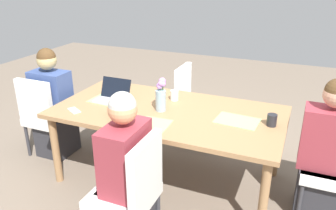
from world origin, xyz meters
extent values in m
plane|color=#756656|center=(0.00, 0.00, 0.00)|extent=(10.00, 10.00, 0.00)
cube|color=#9E754C|center=(0.00, 0.00, 0.71)|extent=(2.09, 1.08, 0.04)
cylinder|color=#9E754C|center=(-0.96, -0.46, 0.35)|extent=(0.07, 0.07, 0.69)
cylinder|color=#9E754C|center=(0.96, -0.46, 0.35)|extent=(0.07, 0.07, 0.69)
cylinder|color=#9E754C|center=(-0.96, 0.46, 0.35)|extent=(0.07, 0.07, 0.69)
cylinder|color=#9E754C|center=(0.96, 0.46, 0.35)|extent=(0.07, 0.07, 0.69)
cube|color=silver|center=(1.41, 0.02, 0.41)|extent=(0.44, 0.44, 0.08)
cube|color=silver|center=(1.41, 0.21, 0.68)|extent=(0.42, 0.06, 0.45)
cylinder|color=#333338|center=(1.22, -0.17, 0.18)|extent=(0.04, 0.04, 0.37)
cylinder|color=#333338|center=(1.22, 0.21, 0.18)|extent=(0.04, 0.04, 0.37)
cube|color=#2D2D33|center=(1.35, 0.02, 0.23)|extent=(0.34, 0.36, 0.45)
cube|color=#93333D|center=(1.35, 0.02, 0.70)|extent=(0.40, 0.24, 0.50)
cube|color=silver|center=(0.03, -0.90, 0.41)|extent=(0.44, 0.44, 0.08)
cube|color=silver|center=(0.22, -0.90, 0.68)|extent=(0.06, 0.42, 0.45)
cylinder|color=#333338|center=(-0.16, -0.71, 0.18)|extent=(0.04, 0.04, 0.37)
cube|color=#93333D|center=(0.03, -0.84, 0.70)|extent=(0.24, 0.40, 0.50)
sphere|color=tan|center=(0.03, -0.84, 1.07)|extent=(0.20, 0.20, 0.20)
sphere|color=beige|center=(0.03, -0.84, 1.10)|extent=(0.19, 0.19, 0.19)
cube|color=silver|center=(-1.40, -0.02, 0.41)|extent=(0.44, 0.44, 0.08)
cube|color=silver|center=(-1.40, -0.21, 0.68)|extent=(0.42, 0.06, 0.45)
cylinder|color=#333338|center=(-1.59, 0.17, 0.18)|extent=(0.04, 0.04, 0.37)
cylinder|color=#333338|center=(-1.21, 0.17, 0.18)|extent=(0.04, 0.04, 0.37)
cylinder|color=#333338|center=(-1.59, -0.21, 0.18)|extent=(0.04, 0.04, 0.37)
cylinder|color=#333338|center=(-1.21, -0.21, 0.18)|extent=(0.04, 0.04, 0.37)
cube|color=#2D2D33|center=(-1.34, -0.02, 0.23)|extent=(0.34, 0.36, 0.45)
cube|color=#384C84|center=(-1.34, -0.02, 0.70)|extent=(0.40, 0.24, 0.50)
sphere|color=tan|center=(-1.34, -0.02, 1.07)|extent=(0.20, 0.20, 0.20)
sphere|color=#51381E|center=(-1.34, -0.02, 1.10)|extent=(0.19, 0.19, 0.19)
cube|color=silver|center=(0.01, 0.88, 0.41)|extent=(0.44, 0.44, 0.08)
cube|color=silver|center=(-0.18, 0.88, 0.68)|extent=(0.06, 0.42, 0.45)
cylinder|color=#333338|center=(0.20, 1.07, 0.18)|extent=(0.04, 0.04, 0.37)
cylinder|color=#333338|center=(0.20, 0.69, 0.18)|extent=(0.04, 0.04, 0.37)
cylinder|color=#333338|center=(-0.18, 1.07, 0.18)|extent=(0.04, 0.04, 0.37)
cylinder|color=#333338|center=(-0.18, 0.69, 0.18)|extent=(0.04, 0.04, 0.37)
cylinder|color=#8EA8B7|center=(-0.06, -0.03, 0.83)|extent=(0.10, 0.10, 0.19)
sphere|color=#B27AC6|center=(-0.04, -0.03, 0.99)|extent=(0.05, 0.05, 0.05)
cylinder|color=#477A3D|center=(-0.04, -0.03, 0.96)|extent=(0.01, 0.01, 0.06)
sphere|color=#B27AC6|center=(-0.05, -0.01, 1.01)|extent=(0.07, 0.07, 0.07)
cylinder|color=#477A3D|center=(-0.05, -0.01, 0.97)|extent=(0.01, 0.01, 0.08)
sphere|color=#B27AC6|center=(-0.08, -0.02, 0.97)|extent=(0.05, 0.05, 0.05)
cylinder|color=#477A3D|center=(-0.08, -0.02, 0.95)|extent=(0.01, 0.01, 0.04)
sphere|color=#B27AC6|center=(-0.07, -0.04, 0.96)|extent=(0.05, 0.05, 0.05)
cylinder|color=#477A3D|center=(-0.07, -0.04, 0.94)|extent=(0.01, 0.01, 0.04)
sphere|color=#B27AC6|center=(-0.05, -0.04, 0.99)|extent=(0.05, 0.05, 0.05)
cylinder|color=#477A3D|center=(-0.05, -0.04, 0.96)|extent=(0.01, 0.01, 0.07)
cube|color=#7FAD70|center=(0.64, 0.01, 0.73)|extent=(0.38, 0.29, 0.00)
cube|color=#7FAD70|center=(0.01, -0.38, 0.73)|extent=(0.27, 0.37, 0.00)
cube|color=#7FAD70|center=(-0.63, -0.01, 0.73)|extent=(0.37, 0.28, 0.00)
cube|color=silver|center=(-0.59, -0.01, 0.74)|extent=(0.32, 0.22, 0.02)
cube|color=black|center=(-0.59, 0.07, 0.85)|extent=(0.31, 0.08, 0.19)
cylinder|color=white|center=(-0.04, 0.26, 0.78)|extent=(0.08, 0.08, 0.10)
cylinder|color=#AD3D38|center=(-0.41, -0.29, 0.78)|extent=(0.08, 0.08, 0.10)
cylinder|color=#232328|center=(-0.31, -0.38, 0.78)|extent=(0.08, 0.08, 0.09)
cylinder|color=#232328|center=(0.92, 0.03, 0.78)|extent=(0.08, 0.08, 0.10)
cube|color=black|center=(-0.75, 0.32, 0.74)|extent=(0.09, 0.16, 0.01)
cube|color=silver|center=(-0.78, -0.35, 0.74)|extent=(0.17, 0.14, 0.01)
camera|label=1|loc=(1.10, -2.62, 1.94)|focal=35.95mm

